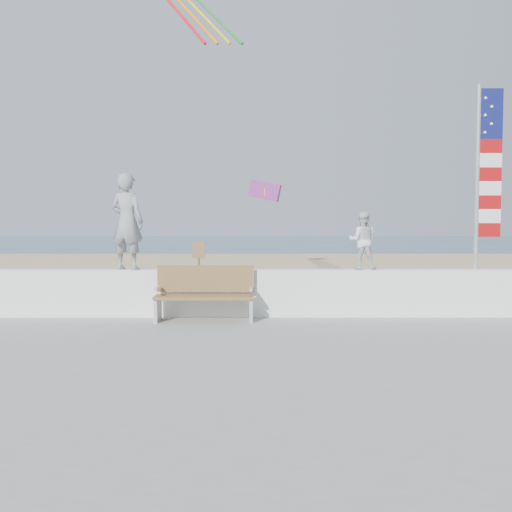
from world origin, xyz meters
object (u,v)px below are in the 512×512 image
(child, at_px, (362,241))
(bench, at_px, (205,293))
(flag, at_px, (484,169))
(adult, at_px, (127,222))

(child, distance_m, bench, 3.15)
(flag, bearing_deg, child, 179.99)
(child, bearing_deg, flag, -168.22)
(adult, bearing_deg, bench, -178.26)
(adult, xyz_separation_m, child, (4.50, 0.00, -0.36))
(adult, distance_m, bench, 2.06)
(adult, xyz_separation_m, bench, (1.52, -0.45, -1.31))
(child, distance_m, flag, 2.67)
(adult, bearing_deg, child, -161.63)
(bench, xyz_separation_m, flag, (5.27, 0.45, 2.30))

